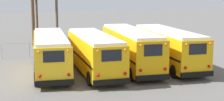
# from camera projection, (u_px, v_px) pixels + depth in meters

# --- Properties ---
(ground_plane) EXTENTS (160.00, 160.00, 0.00)m
(ground_plane) POSITION_uv_depth(u_px,v_px,m) (113.00, 71.00, 27.46)
(ground_plane) COLOR #5B5956
(school_bus_0) EXTENTS (2.87, 10.53, 2.98)m
(school_bus_0) POSITION_uv_depth(u_px,v_px,m) (50.00, 52.00, 26.62)
(school_bus_0) COLOR yellow
(school_bus_0) RESTS_ON ground
(school_bus_1) EXTENTS (2.76, 10.03, 3.01)m
(school_bus_1) POSITION_uv_depth(u_px,v_px,m) (94.00, 52.00, 26.50)
(school_bus_1) COLOR #EAAA0F
(school_bus_1) RESTS_ON ground
(school_bus_2) EXTENTS (2.66, 10.88, 3.19)m
(school_bus_2) POSITION_uv_depth(u_px,v_px,m) (130.00, 47.00, 28.17)
(school_bus_2) COLOR #E5A00C
(school_bus_2) RESTS_ON ground
(school_bus_3) EXTENTS (2.61, 10.56, 3.10)m
(school_bus_3) POSITION_uv_depth(u_px,v_px,m) (168.00, 47.00, 28.87)
(school_bus_3) COLOR #EAAA0F
(school_bus_3) RESTS_ON ground
(utility_pole) EXTENTS (1.80, 0.28, 7.19)m
(utility_pole) POSITION_uv_depth(u_px,v_px,m) (57.00, 14.00, 37.67)
(utility_pole) COLOR brown
(utility_pole) RESTS_ON ground
(fence_line) EXTENTS (17.82, 0.06, 1.42)m
(fence_line) POSITION_uv_depth(u_px,v_px,m) (94.00, 44.00, 34.51)
(fence_line) COLOR #939399
(fence_line) RESTS_ON ground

